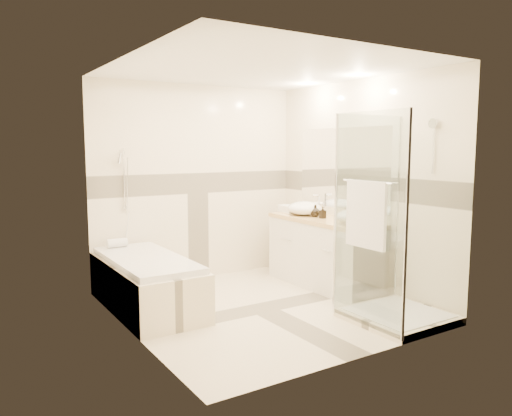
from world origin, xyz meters
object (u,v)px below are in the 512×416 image
bathtub (147,280)px  shower_enclosure (385,271)px  amenity_bottle_a (323,213)px  amenity_bottle_b (315,211)px  vanity (324,252)px  vessel_sink_near (305,208)px  vessel_sink_far (354,217)px

bathtub → shower_enclosure: (1.86, -1.62, 0.20)m
shower_enclosure → amenity_bottle_a: shower_enclosure is taller
shower_enclosure → amenity_bottle_b: shower_enclosure is taller
bathtub → vanity: (2.15, -0.35, 0.12)m
shower_enclosure → bathtub: bearing=138.9°
vessel_sink_near → amenity_bottle_a: 0.35m
bathtub → amenity_bottle_a: (2.13, -0.33, 0.61)m
vessel_sink_near → vanity: bearing=-86.9°
shower_enclosure → amenity_bottle_a: bearing=78.0°
bathtub → amenity_bottle_a: bearing=-8.9°
vanity → amenity_bottle_b: bearing=97.2°
shower_enclosure → amenity_bottle_a: 1.38m
vessel_sink_far → vanity: bearing=87.8°
vessel_sink_far → amenity_bottle_a: (0.00, 0.54, -0.01)m
vanity → amenity_bottle_a: amenity_bottle_a is taller
vanity → amenity_bottle_b: amenity_bottle_b is taller
shower_enclosure → vessel_sink_near: 1.72m
bathtub → amenity_bottle_a: amenity_bottle_a is taller
bathtub → vessel_sink_near: (2.13, 0.02, 0.63)m
vanity → vessel_sink_far: vessel_sink_far is taller
bathtub → amenity_bottle_b: bearing=-5.2°
amenity_bottle_a → bathtub: bearing=171.1°
vessel_sink_far → amenity_bottle_a: vessel_sink_far is taller
shower_enclosure → vessel_sink_far: size_ratio=4.97×
vanity → vessel_sink_near: (-0.02, 0.37, 0.51)m
bathtub → vessel_sink_near: bearing=0.5°
vanity → amenity_bottle_a: size_ratio=11.40×
shower_enclosure → amenity_bottle_b: (0.27, 1.43, 0.42)m
shower_enclosure → amenity_bottle_a: size_ratio=14.36×
amenity_bottle_a → amenity_bottle_b: 0.14m
vanity → shower_enclosure: 1.31m
vanity → shower_enclosure: bearing=-103.0°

